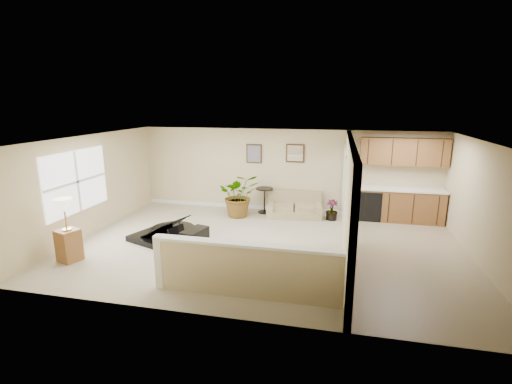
% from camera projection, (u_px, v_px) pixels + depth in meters
% --- Properties ---
extents(floor, '(9.00, 9.00, 0.00)m').
position_uv_depth(floor, '(266.00, 247.00, 8.65)').
color(floor, '#B4AB8C').
rests_on(floor, ground).
extents(back_wall, '(9.00, 0.04, 2.50)m').
position_uv_depth(back_wall, '(285.00, 171.00, 11.19)').
color(back_wall, '#C7B487').
rests_on(back_wall, floor).
extents(front_wall, '(9.00, 0.04, 2.50)m').
position_uv_depth(front_wall, '(227.00, 243.00, 5.50)').
color(front_wall, '#C7B487').
rests_on(front_wall, floor).
extents(left_wall, '(0.04, 6.00, 2.50)m').
position_uv_depth(left_wall, '(90.00, 185.00, 9.29)').
color(left_wall, '#C7B487').
rests_on(left_wall, floor).
extents(right_wall, '(0.04, 6.00, 2.50)m').
position_uv_depth(right_wall, '(487.00, 207.00, 7.40)').
color(right_wall, '#C7B487').
rests_on(right_wall, floor).
extents(ceiling, '(9.00, 6.00, 0.04)m').
position_uv_depth(ceiling, '(266.00, 139.00, 8.05)').
color(ceiling, white).
rests_on(ceiling, back_wall).
extents(kitchen_vinyl, '(2.70, 6.00, 0.01)m').
position_uv_depth(kitchen_vinyl, '(409.00, 259.00, 7.98)').
color(kitchen_vinyl, gray).
rests_on(kitchen_vinyl, floor).
extents(interior_partition, '(0.18, 5.99, 2.50)m').
position_uv_depth(interior_partition, '(348.00, 198.00, 8.22)').
color(interior_partition, '#C7B487').
rests_on(interior_partition, floor).
extents(pony_half_wall, '(3.42, 0.22, 1.00)m').
position_uv_depth(pony_half_wall, '(244.00, 269.00, 6.33)').
color(pony_half_wall, '#C7B487').
rests_on(pony_half_wall, floor).
extents(left_window, '(0.05, 2.15, 1.45)m').
position_uv_depth(left_window, '(76.00, 182.00, 8.77)').
color(left_window, white).
rests_on(left_window, left_wall).
extents(wall_art_left, '(0.48, 0.04, 0.58)m').
position_uv_depth(wall_art_left, '(254.00, 154.00, 11.24)').
color(wall_art_left, '#3C2715').
rests_on(wall_art_left, back_wall).
extents(wall_mirror, '(0.55, 0.04, 0.55)m').
position_uv_depth(wall_mirror, '(295.00, 153.00, 10.97)').
color(wall_mirror, '#3C2715').
rests_on(wall_mirror, back_wall).
extents(kitchen_cabinets, '(2.36, 0.65, 2.33)m').
position_uv_depth(kitchen_cabinets, '(396.00, 191.00, 10.36)').
color(kitchen_cabinets, brown).
rests_on(kitchen_cabinets, floor).
extents(piano, '(1.84, 1.81, 1.25)m').
position_uv_depth(piano, '(162.00, 218.00, 9.08)').
color(piano, black).
rests_on(piano, floor).
extents(piano_bench, '(0.52, 0.75, 0.46)m').
position_uv_depth(piano_bench, '(195.00, 239.00, 8.51)').
color(piano_bench, black).
rests_on(piano_bench, floor).
extents(loveseat, '(1.67, 1.06, 0.91)m').
position_uv_depth(loveseat, '(294.00, 204.00, 10.92)').
color(loveseat, '#988460').
rests_on(loveseat, floor).
extents(accent_table, '(0.53, 0.53, 0.77)m').
position_uv_depth(accent_table, '(264.00, 197.00, 11.16)').
color(accent_table, black).
rests_on(accent_table, floor).
extents(palm_plant, '(1.44, 1.35, 1.28)m').
position_uv_depth(palm_plant, '(239.00, 195.00, 10.79)').
color(palm_plant, black).
rests_on(palm_plant, floor).
extents(small_plant, '(0.36, 0.36, 0.59)m').
position_uv_depth(small_plant, '(332.00, 211.00, 10.55)').
color(small_plant, black).
rests_on(small_plant, floor).
extents(lamp_stand, '(0.51, 0.51, 1.36)m').
position_uv_depth(lamp_stand, '(68.00, 235.00, 7.76)').
color(lamp_stand, brown).
rests_on(lamp_stand, floor).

